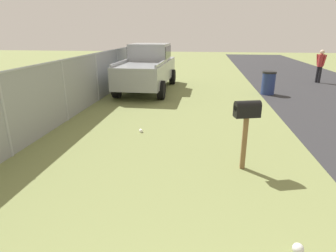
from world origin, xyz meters
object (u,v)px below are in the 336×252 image
Objects in this scene: mailbox at (247,115)px; pedestrian at (320,64)px; pickup_truck at (148,66)px; trash_bin at (268,83)px.

pedestrian is at bearing -41.77° from mailbox.
pickup_truck is 3.13× the size of pedestrian.
pickup_truck reaches higher than pedestrian.
pedestrian is (2.96, -8.71, -0.10)m from pickup_truck.
pickup_truck is at bearing -17.19° from pedestrian.
mailbox is at bearing 28.04° from pedestrian.
trash_bin is at bearing -93.83° from pickup_truck.
pedestrian reaches higher than trash_bin.
trash_bin is 4.78m from pedestrian.
pedestrian is at bearing -70.31° from pickup_truck.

